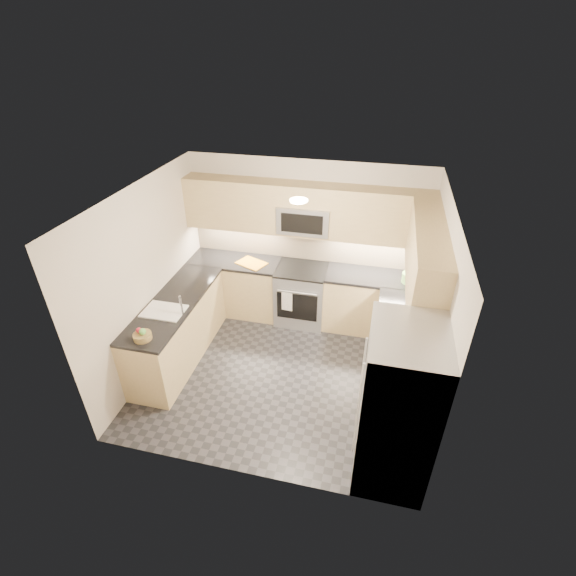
# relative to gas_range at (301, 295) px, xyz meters

# --- Properties ---
(floor) EXTENTS (3.60, 3.20, 0.00)m
(floor) POSITION_rel_gas_range_xyz_m (0.00, -1.28, -0.46)
(floor) COLOR black
(floor) RESTS_ON ground
(ceiling) EXTENTS (3.60, 3.20, 0.02)m
(ceiling) POSITION_rel_gas_range_xyz_m (0.00, -1.28, 2.04)
(ceiling) COLOR beige
(ceiling) RESTS_ON wall_back
(wall_back) EXTENTS (3.60, 0.02, 2.50)m
(wall_back) POSITION_rel_gas_range_xyz_m (0.00, 0.32, 0.79)
(wall_back) COLOR beige
(wall_back) RESTS_ON floor
(wall_front) EXTENTS (3.60, 0.02, 2.50)m
(wall_front) POSITION_rel_gas_range_xyz_m (0.00, -2.88, 0.79)
(wall_front) COLOR beige
(wall_front) RESTS_ON floor
(wall_left) EXTENTS (0.02, 3.20, 2.50)m
(wall_left) POSITION_rel_gas_range_xyz_m (-1.80, -1.28, 0.79)
(wall_left) COLOR beige
(wall_left) RESTS_ON floor
(wall_right) EXTENTS (0.02, 3.20, 2.50)m
(wall_right) POSITION_rel_gas_range_xyz_m (1.80, -1.28, 0.79)
(wall_right) COLOR beige
(wall_right) RESTS_ON floor
(base_cab_back_left) EXTENTS (1.42, 0.60, 0.90)m
(base_cab_back_left) POSITION_rel_gas_range_xyz_m (-1.09, 0.02, -0.01)
(base_cab_back_left) COLOR tan
(base_cab_back_left) RESTS_ON floor
(base_cab_back_right) EXTENTS (1.42, 0.60, 0.90)m
(base_cab_back_right) POSITION_rel_gas_range_xyz_m (1.09, 0.02, -0.01)
(base_cab_back_right) COLOR tan
(base_cab_back_right) RESTS_ON floor
(base_cab_right) EXTENTS (0.60, 1.70, 0.90)m
(base_cab_right) POSITION_rel_gas_range_xyz_m (1.50, -1.12, -0.01)
(base_cab_right) COLOR tan
(base_cab_right) RESTS_ON floor
(base_cab_peninsula) EXTENTS (0.60, 2.00, 0.90)m
(base_cab_peninsula) POSITION_rel_gas_range_xyz_m (-1.50, -1.28, -0.01)
(base_cab_peninsula) COLOR tan
(base_cab_peninsula) RESTS_ON floor
(countertop_back_left) EXTENTS (1.42, 0.63, 0.04)m
(countertop_back_left) POSITION_rel_gas_range_xyz_m (-1.09, 0.02, 0.47)
(countertop_back_left) COLOR black
(countertop_back_left) RESTS_ON base_cab_back_left
(countertop_back_right) EXTENTS (1.42, 0.63, 0.04)m
(countertop_back_right) POSITION_rel_gas_range_xyz_m (1.09, 0.02, 0.47)
(countertop_back_right) COLOR black
(countertop_back_right) RESTS_ON base_cab_back_right
(countertop_right) EXTENTS (0.63, 1.70, 0.04)m
(countertop_right) POSITION_rel_gas_range_xyz_m (1.50, -1.12, 0.47)
(countertop_right) COLOR black
(countertop_right) RESTS_ON base_cab_right
(countertop_peninsula) EXTENTS (0.63, 2.00, 0.04)m
(countertop_peninsula) POSITION_rel_gas_range_xyz_m (-1.50, -1.28, 0.47)
(countertop_peninsula) COLOR black
(countertop_peninsula) RESTS_ON base_cab_peninsula
(upper_cab_back) EXTENTS (3.60, 0.35, 0.75)m
(upper_cab_back) POSITION_rel_gas_range_xyz_m (0.00, 0.15, 1.37)
(upper_cab_back) COLOR tan
(upper_cab_back) RESTS_ON wall_back
(upper_cab_right) EXTENTS (0.35, 1.95, 0.75)m
(upper_cab_right) POSITION_rel_gas_range_xyz_m (1.62, -1.00, 1.37)
(upper_cab_right) COLOR tan
(upper_cab_right) RESTS_ON wall_right
(backsplash_back) EXTENTS (3.60, 0.01, 0.51)m
(backsplash_back) POSITION_rel_gas_range_xyz_m (0.00, 0.32, 0.74)
(backsplash_back) COLOR #C9B391
(backsplash_back) RESTS_ON wall_back
(backsplash_right) EXTENTS (0.01, 2.30, 0.51)m
(backsplash_right) POSITION_rel_gas_range_xyz_m (1.80, -0.82, 0.74)
(backsplash_right) COLOR #C9B391
(backsplash_right) RESTS_ON wall_right
(gas_range) EXTENTS (0.76, 0.65, 0.91)m
(gas_range) POSITION_rel_gas_range_xyz_m (0.00, 0.00, 0.00)
(gas_range) COLOR #989A9F
(gas_range) RESTS_ON floor
(range_cooktop) EXTENTS (0.76, 0.65, 0.03)m
(range_cooktop) POSITION_rel_gas_range_xyz_m (0.00, 0.00, 0.46)
(range_cooktop) COLOR black
(range_cooktop) RESTS_ON gas_range
(oven_door_glass) EXTENTS (0.62, 0.02, 0.45)m
(oven_door_glass) POSITION_rel_gas_range_xyz_m (0.00, -0.33, -0.01)
(oven_door_glass) COLOR black
(oven_door_glass) RESTS_ON gas_range
(oven_handle) EXTENTS (0.60, 0.02, 0.02)m
(oven_handle) POSITION_rel_gas_range_xyz_m (0.00, -0.35, 0.26)
(oven_handle) COLOR #B2B5BA
(oven_handle) RESTS_ON gas_range
(microwave) EXTENTS (0.76, 0.40, 0.40)m
(microwave) POSITION_rel_gas_range_xyz_m (0.00, 0.12, 1.24)
(microwave) COLOR #919398
(microwave) RESTS_ON upper_cab_back
(microwave_door) EXTENTS (0.60, 0.01, 0.28)m
(microwave_door) POSITION_rel_gas_range_xyz_m (0.00, -0.08, 1.24)
(microwave_door) COLOR black
(microwave_door) RESTS_ON microwave
(refrigerator) EXTENTS (0.70, 0.90, 1.80)m
(refrigerator) POSITION_rel_gas_range_xyz_m (1.45, -2.43, 0.45)
(refrigerator) COLOR #A5A7AD
(refrigerator) RESTS_ON floor
(fridge_handle_left) EXTENTS (0.02, 0.02, 1.20)m
(fridge_handle_left) POSITION_rel_gas_range_xyz_m (1.08, -2.61, 0.49)
(fridge_handle_left) COLOR #B2B5BA
(fridge_handle_left) RESTS_ON refrigerator
(fridge_handle_right) EXTENTS (0.02, 0.02, 1.20)m
(fridge_handle_right) POSITION_rel_gas_range_xyz_m (1.08, -2.25, 0.49)
(fridge_handle_right) COLOR #B2B5BA
(fridge_handle_right) RESTS_ON refrigerator
(sink_basin) EXTENTS (0.52, 0.38, 0.16)m
(sink_basin) POSITION_rel_gas_range_xyz_m (-1.50, -1.53, 0.42)
(sink_basin) COLOR white
(sink_basin) RESTS_ON base_cab_peninsula
(faucet) EXTENTS (0.03, 0.03, 0.28)m
(faucet) POSITION_rel_gas_range_xyz_m (-1.24, -1.53, 0.62)
(faucet) COLOR silver
(faucet) RESTS_ON countertop_peninsula
(utensil_bowl) EXTENTS (0.31, 0.31, 0.14)m
(utensil_bowl) POSITION_rel_gas_range_xyz_m (1.59, -0.04, 0.56)
(utensil_bowl) COLOR #6CB14C
(utensil_bowl) RESTS_ON countertop_back_right
(cutting_board) EXTENTS (0.52, 0.45, 0.01)m
(cutting_board) POSITION_rel_gas_range_xyz_m (-0.79, -0.03, 0.49)
(cutting_board) COLOR orange
(cutting_board) RESTS_ON countertop_back_left
(fruit_basket) EXTENTS (0.25, 0.25, 0.08)m
(fruit_basket) POSITION_rel_gas_range_xyz_m (-1.48, -2.09, 0.52)
(fruit_basket) COLOR olive
(fruit_basket) RESTS_ON countertop_peninsula
(fruit_apple) EXTENTS (0.06, 0.06, 0.06)m
(fruit_apple) POSITION_rel_gas_range_xyz_m (-1.52, -2.08, 0.60)
(fruit_apple) COLOR red
(fruit_apple) RESTS_ON fruit_basket
(fruit_pear) EXTENTS (0.08, 0.08, 0.08)m
(fruit_pear) POSITION_rel_gas_range_xyz_m (-1.46, -2.09, 0.60)
(fruit_pear) COLOR #63BC50
(fruit_pear) RESTS_ON fruit_basket
(dish_towel_check) EXTENTS (0.17, 0.03, 0.31)m
(dish_towel_check) POSITION_rel_gas_range_xyz_m (-0.15, -0.37, 0.10)
(dish_towel_check) COLOR white
(dish_towel_check) RESTS_ON oven_handle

